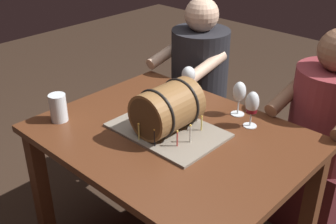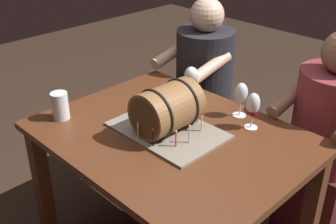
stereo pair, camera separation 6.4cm
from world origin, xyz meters
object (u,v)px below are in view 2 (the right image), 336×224
object	(u,v)px
wine_glass_empty	(241,94)
barrel_cake	(168,111)
wine_glass_rose	(191,76)
person_seated_right	(325,143)
person_seated_left	(203,94)
dining_table	(171,154)
wine_glass_red	(253,106)
beer_pint	(60,106)

from	to	relation	value
wine_glass_empty	barrel_cake	bearing A→B (deg)	-111.56
wine_glass_rose	barrel_cake	bearing A→B (deg)	-62.99
wine_glass_empty	person_seated_right	xyz separation A→B (m)	(0.31, 0.36, -0.30)
wine_glass_empty	person_seated_right	size ratio (longest dim) A/B	0.15
barrel_cake	person_seated_left	world-z (taller)	person_seated_left
dining_table	wine_glass_red	bearing A→B (deg)	53.33
wine_glass_rose	dining_table	bearing A→B (deg)	-59.86
barrel_cake	wine_glass_red	size ratio (longest dim) A/B	2.86
dining_table	person_seated_right	bearing A→B (deg)	59.48
wine_glass_red	person_seated_left	world-z (taller)	person_seated_left
wine_glass_rose	person_seated_right	size ratio (longest dim) A/B	0.15
wine_glass_red	person_seated_right	world-z (taller)	person_seated_right
barrel_cake	person_seated_right	xyz separation A→B (m)	(0.45, 0.72, -0.29)
person_seated_left	barrel_cake	bearing A→B (deg)	-60.95
dining_table	person_seated_left	world-z (taller)	person_seated_left
wine_glass_red	beer_pint	world-z (taller)	wine_glass_red
wine_glass_empty	dining_table	bearing A→B (deg)	-107.57
barrel_cake	dining_table	bearing A→B (deg)	-7.89
dining_table	person_seated_right	size ratio (longest dim) A/B	1.04
wine_glass_rose	wine_glass_empty	xyz separation A→B (m)	(0.32, 0.01, 0.00)
wine_glass_red	person_seated_left	size ratio (longest dim) A/B	0.15
wine_glass_rose	person_seated_right	distance (m)	0.79
dining_table	barrel_cake	world-z (taller)	barrel_cake
barrel_cake	person_seated_left	distance (m)	0.87
beer_pint	person_seated_left	xyz separation A→B (m)	(0.06, 1.00, -0.25)
dining_table	wine_glass_red	xyz separation A→B (m)	(0.23, 0.30, 0.23)
wine_glass_rose	person_seated_left	xyz separation A→B (m)	(-0.22, 0.37, -0.30)
wine_glass_red	beer_pint	xyz separation A→B (m)	(-0.71, -0.59, -0.05)
dining_table	barrel_cake	bearing A→B (deg)	172.11
dining_table	barrel_cake	xyz separation A→B (m)	(-0.03, 0.00, 0.22)
person_seated_right	beer_pint	bearing A→B (deg)	-132.14
wine_glass_red	person_seated_right	distance (m)	0.55
barrel_cake	person_seated_right	size ratio (longest dim) A/B	0.44
wine_glass_rose	beer_pint	size ratio (longest dim) A/B	1.25
wine_glass_red	wine_glass_rose	bearing A→B (deg)	173.43
wine_glass_empty	wine_glass_red	size ratio (longest dim) A/B	0.98
wine_glass_empty	person_seated_left	bearing A→B (deg)	146.40
barrel_cake	person_seated_right	world-z (taller)	person_seated_right
barrel_cake	wine_glass_empty	distance (m)	0.39
barrel_cake	wine_glass_red	bearing A→B (deg)	49.85
dining_table	wine_glass_empty	size ratio (longest dim) A/B	6.90
wine_glass_rose	beer_pint	bearing A→B (deg)	-113.57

